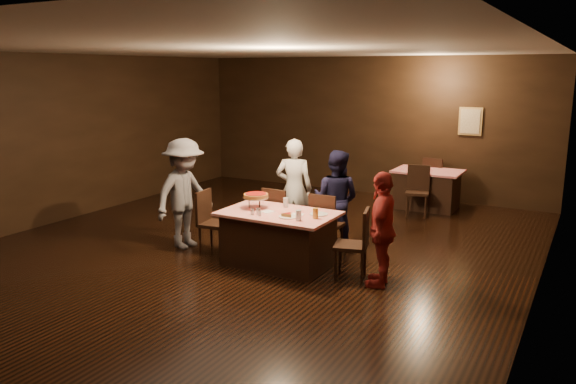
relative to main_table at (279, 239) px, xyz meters
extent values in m
plane|color=black|center=(-0.69, 0.13, -0.39)|extent=(10.00, 10.00, 0.00)
cube|color=silver|center=(-0.69, 0.13, 2.62)|extent=(8.00, 10.00, 0.04)
cube|color=black|center=(-0.69, 5.13, 1.11)|extent=(8.00, 0.04, 3.00)
cube|color=black|center=(-4.69, 0.13, 1.11)|extent=(0.04, 10.00, 3.00)
cube|color=black|center=(3.31, 0.13, 1.11)|extent=(0.04, 10.00, 3.00)
cube|color=tan|center=(1.51, 5.10, 1.31)|extent=(0.46, 0.03, 0.56)
cube|color=beige|center=(1.51, 5.08, 1.31)|extent=(0.38, 0.01, 0.48)
cube|color=red|center=(0.00, 0.00, 0.00)|extent=(1.60, 1.00, 0.77)
cube|color=red|center=(0.92, 4.33, 0.00)|extent=(1.30, 0.90, 0.77)
cube|color=black|center=(-0.40, 0.75, 0.09)|extent=(0.43, 0.43, 0.95)
cube|color=black|center=(0.40, 0.75, 0.09)|extent=(0.43, 0.43, 0.95)
cube|color=black|center=(-1.10, 0.00, 0.09)|extent=(0.47, 0.47, 0.95)
cube|color=black|center=(1.10, 0.00, 0.09)|extent=(0.51, 0.51, 0.95)
cube|color=black|center=(0.92, 3.63, 0.09)|extent=(0.50, 0.50, 0.95)
cube|color=black|center=(0.92, 4.93, 0.09)|extent=(0.48, 0.48, 0.95)
imported|color=silver|center=(-0.46, 1.30, 0.43)|extent=(0.70, 0.57, 1.64)
imported|color=black|center=(0.37, 1.13, 0.38)|extent=(0.77, 0.62, 1.53)
imported|color=slate|center=(-1.68, 0.02, 0.47)|extent=(0.76, 1.17, 1.70)
imported|color=#A42825|center=(1.53, -0.02, 0.36)|extent=(0.52, 0.92, 1.49)
cylinder|color=black|center=(-0.40, 0.15, 0.46)|extent=(0.01, 0.01, 0.15)
cylinder|color=black|center=(-0.49, 0.00, 0.46)|extent=(0.01, 0.01, 0.15)
cylinder|color=black|center=(-0.31, 0.00, 0.46)|extent=(0.01, 0.01, 0.15)
cylinder|color=silver|center=(-0.40, 0.05, 0.54)|extent=(0.38, 0.38, 0.01)
cylinder|color=#B27233|center=(-0.40, 0.05, 0.57)|extent=(0.35, 0.35, 0.05)
cylinder|color=#A5140C|center=(-0.40, 0.05, 0.60)|extent=(0.30, 0.30, 0.01)
cylinder|color=white|center=(0.25, -0.18, 0.39)|extent=(0.25, 0.25, 0.01)
cylinder|color=#B27233|center=(0.25, -0.18, 0.42)|extent=(0.18, 0.18, 0.04)
cylinder|color=#A5140C|center=(0.25, -0.18, 0.44)|extent=(0.14, 0.14, 0.01)
cylinder|color=white|center=(0.55, 0.15, 0.39)|extent=(0.25, 0.25, 0.01)
cylinder|color=silver|center=(0.45, -0.25, 0.46)|extent=(0.08, 0.08, 0.14)
cylinder|color=#BF7F26|center=(0.60, -0.05, 0.46)|extent=(0.08, 0.08, 0.14)
cylinder|color=silver|center=(-0.05, 0.30, 0.46)|extent=(0.08, 0.08, 0.14)
cylinder|color=silver|center=(-0.18, -0.25, 0.43)|extent=(0.04, 0.04, 0.08)
cylinder|color=silver|center=(-0.18, -0.25, 0.47)|extent=(0.05, 0.05, 0.02)
cylinder|color=silver|center=(-0.12, -0.30, 0.43)|extent=(0.04, 0.04, 0.08)
cylinder|color=silver|center=(-0.12, -0.30, 0.47)|extent=(0.05, 0.05, 0.02)
cylinder|color=silver|center=(-0.24, -0.30, 0.43)|extent=(0.04, 0.04, 0.08)
cylinder|color=silver|center=(-0.24, -0.30, 0.47)|extent=(0.05, 0.05, 0.02)
cube|color=white|center=(0.30, 0.00, 0.39)|extent=(0.19, 0.19, 0.01)
cube|color=white|center=(-0.15, -0.05, 0.39)|extent=(0.21, 0.21, 0.01)
camera|label=1|loc=(3.80, -6.56, 2.33)|focal=35.00mm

